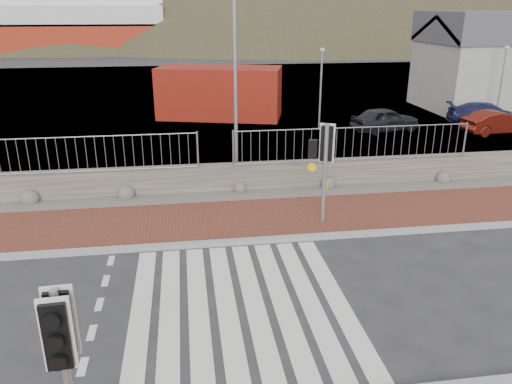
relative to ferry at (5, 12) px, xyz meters
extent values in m
plane|color=#28282B|center=(24.65, -67.90, -5.36)|extent=(220.00, 220.00, 0.00)
cube|color=brown|center=(24.65, -63.40, -5.32)|extent=(40.00, 3.00, 0.08)
cube|color=gray|center=(24.65, -64.90, -5.31)|extent=(40.00, 0.25, 0.12)
cube|color=silver|center=(22.55, -67.90, -5.36)|extent=(0.42, 5.60, 0.01)
cube|color=silver|center=(23.15, -67.90, -5.36)|extent=(0.42, 5.60, 0.01)
cube|color=silver|center=(23.75, -67.90, -5.36)|extent=(0.42, 5.60, 0.01)
cube|color=silver|center=(24.35, -67.90, -5.36)|extent=(0.42, 5.60, 0.01)
cube|color=silver|center=(24.95, -67.90, -5.36)|extent=(0.42, 5.60, 0.01)
cube|color=silver|center=(25.55, -67.90, -5.36)|extent=(0.42, 5.60, 0.01)
cube|color=silver|center=(26.15, -67.90, -5.36)|extent=(0.42, 5.60, 0.01)
cube|color=silver|center=(26.75, -67.90, -5.36)|extent=(0.42, 5.60, 0.01)
cube|color=#59544C|center=(24.65, -61.40, -5.33)|extent=(40.00, 1.50, 0.06)
cube|color=#4D473F|center=(24.65, -60.60, -4.91)|extent=(40.00, 0.60, 0.90)
cylinder|color=gray|center=(19.85, -60.75, -3.26)|extent=(8.40, 0.04, 0.04)
cylinder|color=gray|center=(24.05, -60.75, -3.86)|extent=(0.07, 0.07, 1.20)
cylinder|color=gray|center=(29.45, -60.75, -3.26)|extent=(8.40, 0.04, 0.04)
cylinder|color=gray|center=(25.25, -60.75, -3.86)|extent=(0.07, 0.07, 1.20)
cylinder|color=gray|center=(33.65, -60.75, -3.86)|extent=(0.07, 0.07, 1.20)
cube|color=#4C4C4F|center=(24.65, -40.00, -5.36)|extent=(120.00, 40.00, 0.50)
cube|color=#3F4C54|center=(24.65, -5.00, -5.36)|extent=(220.00, 50.00, 0.05)
ellipsoid|color=#333520|center=(9.65, 20.00, -25.36)|extent=(106.40, 68.40, 76.00)
ellipsoid|color=#333520|center=(54.65, 20.00, -31.36)|extent=(140.00, 90.00, 100.00)
cylinder|color=gray|center=(21.97, -71.40, -3.98)|extent=(0.11, 0.11, 2.75)
cube|color=black|center=(21.97, -71.40, -3.15)|extent=(0.41, 0.26, 1.03)
sphere|color=#0CE53F|center=(21.97, -71.40, -3.44)|extent=(0.15, 0.15, 0.15)
cylinder|color=gray|center=(27.55, -63.92, -3.86)|extent=(0.12, 0.12, 2.99)
cube|color=gold|center=(27.55, -63.92, -4.24)|extent=(0.17, 0.14, 0.24)
cube|color=black|center=(27.55, -63.92, -2.96)|extent=(0.49, 0.41, 1.12)
sphere|color=#0CE53F|center=(27.55, -63.92, -3.28)|extent=(0.16, 0.16, 0.16)
cube|color=black|center=(27.20, -63.76, -3.12)|extent=(0.28, 0.25, 0.53)
cylinder|color=gray|center=(25.45, -59.80, -1.63)|extent=(0.13, 0.13, 7.46)
cube|color=maroon|center=(25.74, -48.36, -3.93)|extent=(7.38, 4.60, 2.86)
imported|color=black|center=(33.85, -52.97, -4.75)|extent=(3.83, 2.25, 1.22)
imported|color=#51110B|center=(39.22, -54.31, -4.79)|extent=(3.60, 1.56, 1.15)
imported|color=#13163E|center=(39.78, -52.57, -4.76)|extent=(4.48, 2.93, 1.21)
camera|label=1|loc=(23.65, -76.99, 0.63)|focal=35.00mm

